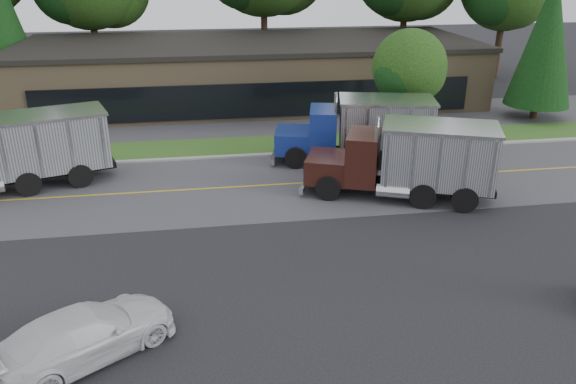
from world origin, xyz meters
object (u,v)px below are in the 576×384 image
(dump_truck_blue, at_px, (363,129))
(rally_car, at_px, (85,334))
(dump_truck_red, at_px, (3,152))
(dump_truck_maroon, at_px, (411,158))

(dump_truck_blue, xyz_separation_m, rally_car, (-11.47, -13.76, -1.09))
(dump_truck_red, bearing_deg, dump_truck_maroon, 150.69)
(dump_truck_blue, height_order, rally_car, dump_truck_blue)
(dump_truck_maroon, bearing_deg, dump_truck_blue, -59.06)
(dump_truck_blue, relative_size, rally_car, 1.69)
(dump_truck_blue, bearing_deg, dump_truck_red, 16.36)
(dump_truck_maroon, distance_m, rally_car, 15.29)
(dump_truck_red, distance_m, dump_truck_maroon, 18.19)
(dump_truck_red, height_order, dump_truck_blue, same)
(dump_truck_maroon, height_order, rally_car, dump_truck_maroon)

